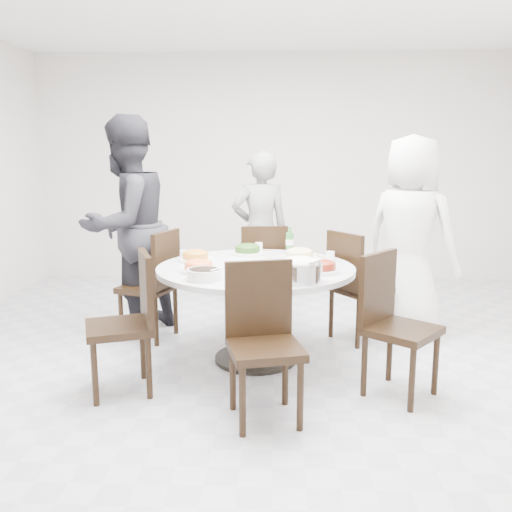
{
  "coord_description": "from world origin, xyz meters",
  "views": [
    {
      "loc": [
        0.02,
        -3.87,
        1.6
      ],
      "look_at": [
        -0.15,
        0.2,
        0.82
      ],
      "focal_mm": 38.0,
      "sensor_mm": 36.0,
      "label": 1
    }
  ],
  "objects_px": {
    "chair_ne": "(360,286)",
    "chair_sw": "(118,324)",
    "chair_se": "(402,327)",
    "soup_bowl": "(204,274)",
    "chair_s": "(265,345)",
    "diner_right": "(410,236)",
    "diner_middle": "(260,232)",
    "diner_left": "(126,227)",
    "beverage_bottle": "(290,240)",
    "chair_n": "(262,273)",
    "rice_bowl": "(300,272)",
    "chair_nw": "(148,285)",
    "dining_table": "(256,314)"
  },
  "relations": [
    {
      "from": "chair_ne",
      "to": "chair_sw",
      "type": "height_order",
      "value": "same"
    },
    {
      "from": "chair_se",
      "to": "soup_bowl",
      "type": "relative_size",
      "value": 4.01
    },
    {
      "from": "chair_s",
      "to": "diner_right",
      "type": "relative_size",
      "value": 0.54
    },
    {
      "from": "chair_s",
      "to": "diner_middle",
      "type": "bearing_deg",
      "value": 78.55
    },
    {
      "from": "diner_right",
      "to": "diner_left",
      "type": "relative_size",
      "value": 0.91
    },
    {
      "from": "chair_s",
      "to": "chair_sw",
      "type": "bearing_deg",
      "value": 146.01
    },
    {
      "from": "diner_right",
      "to": "soup_bowl",
      "type": "relative_size",
      "value": 7.41
    },
    {
      "from": "chair_s",
      "to": "diner_right",
      "type": "xyz_separation_m",
      "value": [
        1.23,
        1.68,
        0.4
      ]
    },
    {
      "from": "beverage_bottle",
      "to": "chair_n",
      "type": "bearing_deg",
      "value": 119.29
    },
    {
      "from": "chair_n",
      "to": "chair_se",
      "type": "distance_m",
      "value": 1.84
    },
    {
      "from": "chair_sw",
      "to": "rice_bowl",
      "type": "distance_m",
      "value": 1.26
    },
    {
      "from": "chair_nw",
      "to": "chair_se",
      "type": "xyz_separation_m",
      "value": [
        1.94,
        -1.08,
        0.0
      ]
    },
    {
      "from": "chair_s",
      "to": "diner_right",
      "type": "height_order",
      "value": "diner_right"
    },
    {
      "from": "chair_sw",
      "to": "chair_se",
      "type": "xyz_separation_m",
      "value": [
        1.87,
        0.02,
        0.0
      ]
    },
    {
      "from": "dining_table",
      "to": "chair_n",
      "type": "relative_size",
      "value": 1.58
    },
    {
      "from": "chair_ne",
      "to": "chair_n",
      "type": "xyz_separation_m",
      "value": [
        -0.85,
        0.46,
        0.0
      ]
    },
    {
      "from": "rice_bowl",
      "to": "dining_table",
      "type": "bearing_deg",
      "value": 123.21
    },
    {
      "from": "diner_middle",
      "to": "rice_bowl",
      "type": "distance_m",
      "value": 1.96
    },
    {
      "from": "chair_n",
      "to": "rice_bowl",
      "type": "xyz_separation_m",
      "value": [
        0.29,
        -1.47,
        0.34
      ]
    },
    {
      "from": "chair_sw",
      "to": "diner_middle",
      "type": "height_order",
      "value": "diner_middle"
    },
    {
      "from": "diner_middle",
      "to": "diner_left",
      "type": "height_order",
      "value": "diner_left"
    },
    {
      "from": "chair_nw",
      "to": "diner_middle",
      "type": "xyz_separation_m",
      "value": [
        0.94,
        0.96,
        0.33
      ]
    },
    {
      "from": "chair_s",
      "to": "diner_middle",
      "type": "distance_m",
      "value": 2.44
    },
    {
      "from": "chair_n",
      "to": "beverage_bottle",
      "type": "distance_m",
      "value": 0.63
    },
    {
      "from": "chair_ne",
      "to": "chair_s",
      "type": "relative_size",
      "value": 1.0
    },
    {
      "from": "dining_table",
      "to": "chair_ne",
      "type": "xyz_separation_m",
      "value": [
        0.88,
        0.53,
        0.1
      ]
    },
    {
      "from": "chair_ne",
      "to": "diner_middle",
      "type": "xyz_separation_m",
      "value": [
        -0.89,
        0.92,
        0.33
      ]
    },
    {
      "from": "dining_table",
      "to": "chair_sw",
      "type": "xyz_separation_m",
      "value": [
        -0.89,
        -0.6,
        0.1
      ]
    },
    {
      "from": "chair_n",
      "to": "chair_sw",
      "type": "relative_size",
      "value": 1.0
    },
    {
      "from": "chair_sw",
      "to": "chair_se",
      "type": "distance_m",
      "value": 1.87
    },
    {
      "from": "soup_bowl",
      "to": "beverage_bottle",
      "type": "bearing_deg",
      "value": 59.01
    },
    {
      "from": "dining_table",
      "to": "diner_right",
      "type": "relative_size",
      "value": 0.86
    },
    {
      "from": "chair_ne",
      "to": "soup_bowl",
      "type": "height_order",
      "value": "chair_ne"
    },
    {
      "from": "chair_se",
      "to": "diner_left",
      "type": "height_order",
      "value": "diner_left"
    },
    {
      "from": "chair_sw",
      "to": "chair_s",
      "type": "height_order",
      "value": "same"
    },
    {
      "from": "chair_ne",
      "to": "chair_sw",
      "type": "xyz_separation_m",
      "value": [
        -1.77,
        -1.13,
        0.0
      ]
    },
    {
      "from": "rice_bowl",
      "to": "soup_bowl",
      "type": "relative_size",
      "value": 1.25
    },
    {
      "from": "chair_nw",
      "to": "chair_s",
      "type": "xyz_separation_m",
      "value": [
        1.05,
        -1.46,
        0.0
      ]
    },
    {
      "from": "chair_s",
      "to": "chair_nw",
      "type": "bearing_deg",
      "value": 111.78
    },
    {
      "from": "chair_nw",
      "to": "soup_bowl",
      "type": "bearing_deg",
      "value": 51.24
    },
    {
      "from": "chair_ne",
      "to": "soup_bowl",
      "type": "relative_size",
      "value": 4.01
    },
    {
      "from": "chair_nw",
      "to": "diner_left",
      "type": "relative_size",
      "value": 0.49
    },
    {
      "from": "chair_s",
      "to": "diner_middle",
      "type": "height_order",
      "value": "diner_middle"
    },
    {
      "from": "chair_sw",
      "to": "diner_left",
      "type": "bearing_deg",
      "value": 171.86
    },
    {
      "from": "chair_n",
      "to": "chair_nw",
      "type": "relative_size",
      "value": 1.0
    },
    {
      "from": "chair_se",
      "to": "rice_bowl",
      "type": "xyz_separation_m",
      "value": [
        -0.67,
        0.1,
        0.34
      ]
    },
    {
      "from": "diner_left",
      "to": "rice_bowl",
      "type": "bearing_deg",
      "value": 82.93
    },
    {
      "from": "dining_table",
      "to": "rice_bowl",
      "type": "xyz_separation_m",
      "value": [
        0.32,
        -0.48,
        0.44
      ]
    },
    {
      "from": "chair_nw",
      "to": "diner_right",
      "type": "xyz_separation_m",
      "value": [
        2.28,
        0.23,
        0.4
      ]
    },
    {
      "from": "chair_n",
      "to": "rice_bowl",
      "type": "bearing_deg",
      "value": 94.24
    }
  ]
}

